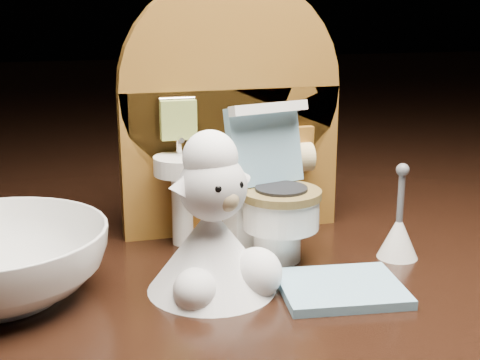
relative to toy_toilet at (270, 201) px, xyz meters
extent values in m
cube|color=black|center=(-0.01, -0.02, -0.08)|extent=(2.50, 2.50, 0.10)
cube|color=brown|center=(-0.01, 0.05, 0.01)|extent=(0.13, 0.02, 0.09)
cylinder|color=brown|center=(-0.01, 0.05, 0.06)|extent=(0.13, 0.02, 0.13)
cube|color=brown|center=(-0.01, 0.05, -0.03)|extent=(0.05, 0.04, 0.01)
cylinder|color=white|center=(-0.04, 0.03, -0.01)|extent=(0.01, 0.01, 0.04)
cylinder|color=white|center=(-0.04, 0.03, 0.02)|extent=(0.03, 0.03, 0.01)
cylinder|color=silver|center=(-0.04, 0.04, 0.03)|extent=(0.00, 0.00, 0.01)
cube|color=#8C9E49|center=(-0.04, 0.04, 0.04)|extent=(0.02, 0.01, 0.02)
cube|color=brown|center=(0.03, 0.04, 0.02)|extent=(0.02, 0.01, 0.02)
cylinder|color=beige|center=(0.03, 0.03, 0.02)|extent=(0.02, 0.02, 0.02)
cylinder|color=white|center=(0.00, -0.01, -0.02)|extent=(0.03, 0.03, 0.02)
cylinder|color=white|center=(0.00, -0.01, 0.00)|extent=(0.04, 0.04, 0.02)
cylinder|color=brown|center=(0.00, -0.01, 0.01)|extent=(0.04, 0.04, 0.00)
cube|color=white|center=(0.00, 0.01, -0.01)|extent=(0.04, 0.02, 0.05)
cube|color=#76A8C3|center=(0.00, 0.01, 0.03)|extent=(0.04, 0.03, 0.04)
cube|color=white|center=(0.00, 0.00, 0.05)|extent=(0.05, 0.02, 0.01)
cylinder|color=#C3D151|center=(0.01, 0.02, 0.03)|extent=(0.01, 0.01, 0.01)
cube|color=#76A8C3|center=(0.02, -0.06, -0.03)|extent=(0.06, 0.05, 0.00)
cone|color=white|center=(0.07, -0.02, -0.02)|extent=(0.02, 0.02, 0.02)
cylinder|color=#59595B|center=(0.07, -0.02, 0.00)|extent=(0.00, 0.00, 0.03)
sphere|color=#59595B|center=(0.07, -0.02, 0.02)|extent=(0.01, 0.01, 0.01)
cone|color=white|center=(-0.04, -0.04, -0.01)|extent=(0.06, 0.06, 0.04)
sphere|color=white|center=(-0.02, -0.05, -0.02)|extent=(0.02, 0.02, 0.02)
sphere|color=white|center=(-0.05, -0.05, -0.02)|extent=(0.02, 0.02, 0.02)
sphere|color=silver|center=(-0.04, -0.04, 0.02)|extent=(0.03, 0.03, 0.03)
sphere|color=#9D8861|center=(-0.04, -0.05, 0.02)|extent=(0.01, 0.01, 0.01)
sphere|color=white|center=(-0.04, -0.04, 0.03)|extent=(0.03, 0.03, 0.03)
cone|color=silver|center=(-0.05, -0.04, 0.03)|extent=(0.02, 0.01, 0.01)
cone|color=silver|center=(-0.03, -0.03, 0.03)|extent=(0.02, 0.01, 0.01)
sphere|color=black|center=(-0.04, -0.05, 0.02)|extent=(0.00, 0.00, 0.00)
sphere|color=black|center=(-0.03, -0.05, 0.02)|extent=(0.00, 0.00, 0.00)
camera|label=1|loc=(-0.11, -0.33, 0.11)|focal=50.00mm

